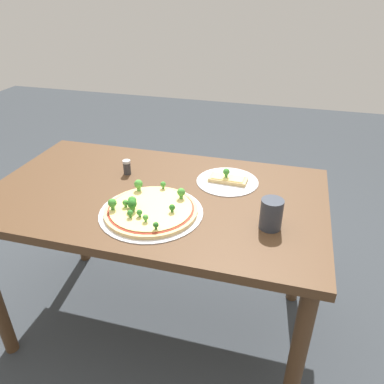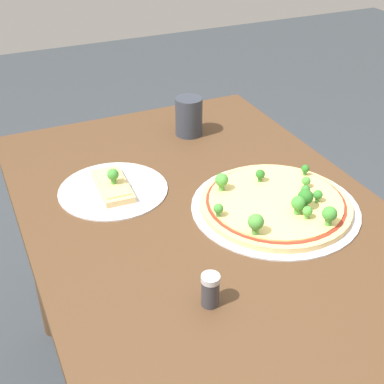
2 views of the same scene
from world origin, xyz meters
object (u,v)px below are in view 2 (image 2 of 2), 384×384
(pizza_tray_whole, at_px, (276,204))
(drinking_cup, at_px, (189,116))
(dining_table, at_px, (224,267))
(pizza_tray_slice, at_px, (113,187))
(condiment_shaker, at_px, (210,290))

(pizza_tray_whole, distance_m, drinking_cup, 0.45)
(dining_table, distance_m, pizza_tray_slice, 0.34)
(drinking_cup, bearing_deg, pizza_tray_whole, 3.00)
(drinking_cup, relative_size, condiment_shaker, 1.68)
(dining_table, xyz_separation_m, pizza_tray_slice, (-0.27, -0.17, 0.11))
(drinking_cup, bearing_deg, pizza_tray_slice, -54.98)
(dining_table, bearing_deg, pizza_tray_slice, -147.98)
(pizza_tray_whole, bearing_deg, pizza_tray_slice, -126.15)
(dining_table, relative_size, condiment_shaker, 20.68)
(pizza_tray_slice, bearing_deg, pizza_tray_whole, 53.85)
(pizza_tray_whole, height_order, drinking_cup, drinking_cup)
(condiment_shaker, bearing_deg, drinking_cup, 159.05)
(pizza_tray_slice, bearing_deg, drinking_cup, 125.02)
(pizza_tray_whole, xyz_separation_m, pizza_tray_slice, (-0.24, -0.32, -0.01))
(pizza_tray_whole, bearing_deg, dining_table, -75.94)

